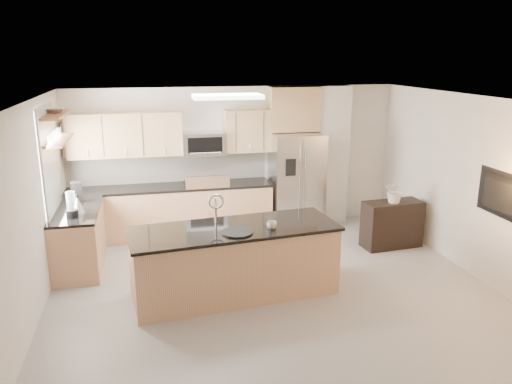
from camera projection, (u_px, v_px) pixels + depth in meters
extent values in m
plane|color=#9E9A96|center=(281.00, 305.00, 6.50)|extent=(6.50, 6.50, 0.00)
cube|color=white|center=(284.00, 103.00, 5.80)|extent=(6.00, 6.50, 0.02)
cube|color=silver|center=(236.00, 158.00, 9.21)|extent=(6.00, 0.02, 2.60)
cube|color=silver|center=(421.00, 364.00, 3.09)|extent=(6.00, 0.02, 2.60)
cube|color=silver|center=(21.00, 228.00, 5.52)|extent=(0.02, 6.50, 2.60)
cube|color=silver|center=(495.00, 195.00, 6.77)|extent=(0.02, 6.50, 2.60)
cube|color=tan|center=(172.00, 212.00, 8.88)|extent=(3.55, 0.65, 0.88)
cube|color=black|center=(170.00, 187.00, 8.75)|extent=(3.55, 0.66, 0.04)
cube|color=silver|center=(169.00, 168.00, 8.97)|extent=(3.55, 0.02, 0.52)
cube|color=tan|center=(79.00, 240.00, 7.56)|extent=(0.65, 1.50, 0.88)
cube|color=black|center=(76.00, 211.00, 7.44)|extent=(0.66, 1.50, 0.04)
cube|color=black|center=(207.00, 209.00, 9.00)|extent=(0.76, 0.64, 0.90)
cube|color=black|center=(206.00, 184.00, 8.88)|extent=(0.76, 0.62, 0.03)
cube|color=#BDBDBF|center=(208.00, 182.00, 8.57)|extent=(0.76, 0.04, 0.22)
cube|color=tan|center=(125.00, 135.00, 8.51)|extent=(1.92, 0.33, 0.75)
cube|color=tan|center=(247.00, 131.00, 8.95)|extent=(0.82, 0.33, 0.75)
cube|color=#BDBDBF|center=(204.00, 144.00, 8.81)|extent=(0.76, 0.40, 0.40)
cube|color=black|center=(205.00, 145.00, 8.62)|extent=(0.60, 0.02, 0.28)
cube|color=#BDBDBF|center=(296.00, 181.00, 9.18)|extent=(0.92, 0.75, 1.78)
cube|color=gray|center=(302.00, 187.00, 8.83)|extent=(0.02, 0.01, 1.69)
cube|color=black|center=(291.00, 167.00, 8.68)|extent=(0.18, 0.03, 0.30)
cube|color=silver|center=(331.00, 155.00, 9.45)|extent=(0.60, 0.30, 2.60)
cube|color=white|center=(48.00, 162.00, 7.17)|extent=(0.03, 1.05, 1.55)
cube|color=silver|center=(50.00, 162.00, 7.18)|extent=(0.03, 1.15, 1.65)
cube|color=brown|center=(57.00, 140.00, 7.22)|extent=(0.30, 1.20, 0.04)
cube|color=brown|center=(55.00, 115.00, 7.12)|extent=(0.30, 1.20, 0.04)
cube|color=white|center=(228.00, 97.00, 7.23)|extent=(1.00, 0.50, 0.06)
cube|color=tan|center=(234.00, 262.00, 6.70)|extent=(2.78, 1.21, 0.91)
cube|color=black|center=(234.00, 229.00, 6.57)|extent=(2.84, 1.28, 0.04)
cube|color=black|center=(218.00, 231.00, 6.53)|extent=(0.57, 0.41, 0.01)
cylinder|color=#BDBDBF|center=(216.00, 211.00, 6.69)|extent=(0.03, 0.03, 0.34)
torus|color=#BDBDBF|center=(216.00, 202.00, 6.60)|extent=(0.21, 0.03, 0.21)
cube|color=black|center=(392.00, 224.00, 8.39)|extent=(1.02, 0.50, 0.79)
imported|color=silver|center=(272.00, 225.00, 6.51)|extent=(0.16, 0.16, 0.10)
cylinder|color=black|center=(237.00, 233.00, 6.35)|extent=(0.50, 0.50, 0.02)
cylinder|color=black|center=(72.00, 214.00, 7.05)|extent=(0.16, 0.16, 0.11)
cylinder|color=silver|center=(71.00, 201.00, 7.00)|extent=(0.12, 0.12, 0.27)
cone|color=#BDBDBF|center=(78.00, 205.00, 7.27)|extent=(0.21, 0.21, 0.23)
cylinder|color=black|center=(77.00, 196.00, 7.24)|extent=(0.04, 0.04, 0.04)
cube|color=black|center=(77.00, 192.00, 7.78)|extent=(0.19, 0.23, 0.32)
cylinder|color=#BDBDBF|center=(77.00, 198.00, 7.74)|extent=(0.10, 0.10, 0.11)
imported|color=#BDBDBF|center=(55.00, 110.00, 7.19)|extent=(0.41, 0.41, 0.08)
imported|color=white|center=(396.00, 185.00, 8.13)|extent=(0.68, 0.63, 0.62)
imported|color=black|center=(500.00, 196.00, 6.55)|extent=(0.14, 1.08, 0.62)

